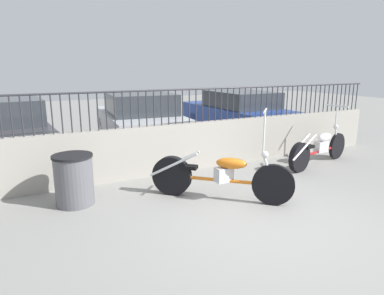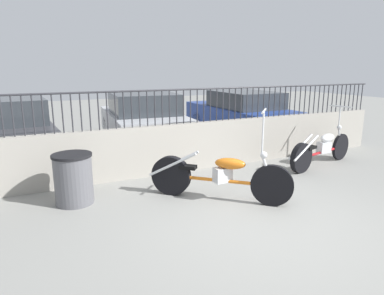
{
  "view_description": "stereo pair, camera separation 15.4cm",
  "coord_description": "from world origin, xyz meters",
  "px_view_note": "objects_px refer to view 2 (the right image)",
  "views": [
    {
      "loc": [
        -2.94,
        -3.49,
        2.14
      ],
      "look_at": [
        -0.14,
        1.9,
        0.7
      ],
      "focal_mm": 32.0,
      "sensor_mm": 36.0,
      "label": 1
    },
    {
      "loc": [
        -2.81,
        -3.56,
        2.14
      ],
      "look_at": [
        -0.14,
        1.9,
        0.7
      ],
      "focal_mm": 32.0,
      "sensor_mm": 36.0,
      "label": 2
    }
  ],
  "objects_px": {
    "car_dark_grey": "(6,130)",
    "motorcycle_orange": "(212,176)",
    "car_blue": "(241,114)",
    "motorcycle_red": "(320,149)",
    "trash_bin": "(73,179)",
    "car_silver": "(143,119)"
  },
  "relations": [
    {
      "from": "car_dark_grey",
      "to": "car_silver",
      "type": "height_order",
      "value": "car_dark_grey"
    },
    {
      "from": "motorcycle_red",
      "to": "trash_bin",
      "type": "xyz_separation_m",
      "value": [
        -5.09,
        0.19,
        0.02
      ]
    },
    {
      "from": "car_blue",
      "to": "motorcycle_red",
      "type": "bearing_deg",
      "value": 175.04
    },
    {
      "from": "trash_bin",
      "to": "car_blue",
      "type": "bearing_deg",
      "value": 31.62
    },
    {
      "from": "car_silver",
      "to": "car_dark_grey",
      "type": "bearing_deg",
      "value": 100.49
    },
    {
      "from": "motorcycle_orange",
      "to": "car_dark_grey",
      "type": "relative_size",
      "value": 0.44
    },
    {
      "from": "motorcycle_red",
      "to": "car_silver",
      "type": "bearing_deg",
      "value": 113.37
    },
    {
      "from": "motorcycle_orange",
      "to": "car_silver",
      "type": "distance_m",
      "value": 4.37
    },
    {
      "from": "motorcycle_red",
      "to": "trash_bin",
      "type": "height_order",
      "value": "motorcycle_red"
    },
    {
      "from": "car_silver",
      "to": "car_blue",
      "type": "bearing_deg",
      "value": -88.38
    },
    {
      "from": "car_dark_grey",
      "to": "motorcycle_orange",
      "type": "bearing_deg",
      "value": -146.1
    },
    {
      "from": "trash_bin",
      "to": "car_dark_grey",
      "type": "relative_size",
      "value": 0.2
    },
    {
      "from": "car_dark_grey",
      "to": "car_blue",
      "type": "bearing_deg",
      "value": -92.54
    },
    {
      "from": "motorcycle_red",
      "to": "car_blue",
      "type": "bearing_deg",
      "value": 71.27
    },
    {
      "from": "motorcycle_red",
      "to": "car_blue",
      "type": "xyz_separation_m",
      "value": [
        0.33,
        3.53,
        0.32
      ]
    },
    {
      "from": "trash_bin",
      "to": "car_silver",
      "type": "xyz_separation_m",
      "value": [
        2.31,
        3.55,
        0.31
      ]
    },
    {
      "from": "motorcycle_red",
      "to": "trash_bin",
      "type": "distance_m",
      "value": 5.1
    },
    {
      "from": "car_silver",
      "to": "car_blue",
      "type": "height_order",
      "value": "car_silver"
    },
    {
      "from": "motorcycle_orange",
      "to": "trash_bin",
      "type": "xyz_separation_m",
      "value": [
        -2.06,
        0.8,
        0.01
      ]
    },
    {
      "from": "car_silver",
      "to": "motorcycle_orange",
      "type": "bearing_deg",
      "value": -177.93
    },
    {
      "from": "motorcycle_orange",
      "to": "car_silver",
      "type": "xyz_separation_m",
      "value": [
        0.25,
        4.35,
        0.32
      ]
    },
    {
      "from": "trash_bin",
      "to": "car_dark_grey",
      "type": "height_order",
      "value": "car_dark_grey"
    }
  ]
}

